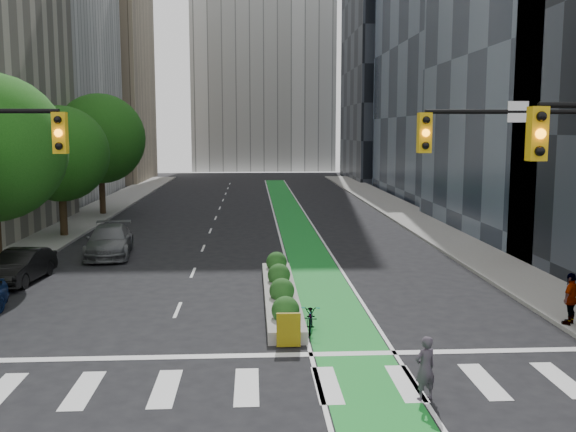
{
  "coord_description": "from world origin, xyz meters",
  "views": [
    {
      "loc": [
        0.18,
        -16.23,
        6.32
      ],
      "look_at": [
        1.56,
        8.49,
        3.0
      ],
      "focal_mm": 40.0,
      "sensor_mm": 36.0,
      "label": 1
    }
  ],
  "objects": [
    {
      "name": "ground",
      "position": [
        0.0,
        0.0,
        0.0
      ],
      "size": [
        160.0,
        160.0,
        0.0
      ],
      "primitive_type": "plane",
      "color": "black",
      "rests_on": "ground"
    },
    {
      "name": "sidewalk_right",
      "position": [
        11.8,
        25.0,
        0.07
      ],
      "size": [
        3.6,
        90.0,
        0.15
      ],
      "primitive_type": "cube",
      "color": "gray",
      "rests_on": "ground"
    },
    {
      "name": "cyclist",
      "position": [
        4.2,
        -2.0,
        0.78
      ],
      "size": [
        0.67,
        0.56,
        1.55
      ],
      "primitive_type": "imported",
      "rotation": [
        0.0,
        0.0,
        3.54
      ],
      "color": "#3D3641",
      "rests_on": "ground"
    },
    {
      "name": "median_planter",
      "position": [
        1.2,
        7.04,
        0.37
      ],
      "size": [
        1.2,
        10.26,
        1.1
      ],
      "color": "gray",
      "rests_on": "ground"
    },
    {
      "name": "tree_far",
      "position": [
        -11.0,
        32.0,
        5.69
      ],
      "size": [
        6.6,
        6.6,
        9.0
      ],
      "color": "black",
      "rests_on": "ground"
    },
    {
      "name": "building_tan_far",
      "position": [
        -20.0,
        66.0,
        13.0
      ],
      "size": [
        14.0,
        16.0,
        26.0
      ],
      "primitive_type": "cube",
      "color": "tan",
      "rests_on": "ground"
    },
    {
      "name": "bike_lane_paint",
      "position": [
        3.0,
        30.0,
        0.01
      ],
      "size": [
        2.2,
        70.0,
        0.01
      ],
      "primitive_type": "cube",
      "color": "#18872B",
      "rests_on": "ground"
    },
    {
      "name": "sidewalk_left",
      "position": [
        -11.8,
        25.0,
        0.07
      ],
      "size": [
        3.6,
        90.0,
        0.15
      ],
      "primitive_type": "cube",
      "color": "gray",
      "rests_on": "ground"
    },
    {
      "name": "tree_midfar",
      "position": [
        -11.0,
        22.0,
        4.95
      ],
      "size": [
        5.6,
        5.6,
        7.76
      ],
      "color": "black",
      "rests_on": "ground"
    },
    {
      "name": "parked_car_left_far",
      "position": [
        -7.07,
        16.17,
        0.76
      ],
      "size": [
        2.72,
        5.47,
        1.53
      ],
      "primitive_type": "imported",
      "rotation": [
        0.0,
        0.0,
        0.11
      ],
      "color": "#585B5E",
      "rests_on": "ground"
    },
    {
      "name": "parked_car_left_mid",
      "position": [
        -9.5,
        10.57,
        0.69
      ],
      "size": [
        1.83,
        4.29,
        1.38
      ],
      "primitive_type": "imported",
      "rotation": [
        0.0,
        0.0,
        -0.09
      ],
      "color": "black",
      "rests_on": "ground"
    },
    {
      "name": "pedestrian_far",
      "position": [
        10.3,
        3.14,
        0.99
      ],
      "size": [
        1.0,
        0.96,
        1.68
      ],
      "primitive_type": "imported",
      "rotation": [
        0.0,
        0.0,
        3.88
      ],
      "color": "gray",
      "rests_on": "sidewalk_right"
    },
    {
      "name": "building_dark_end",
      "position": [
        20.0,
        68.0,
        14.0
      ],
      "size": [
        14.0,
        18.0,
        28.0
      ],
      "primitive_type": "cube",
      "color": "black",
      "rests_on": "ground"
    },
    {
      "name": "bicycle",
      "position": [
        2.0,
        3.43,
        0.44
      ],
      "size": [
        0.77,
        1.74,
        0.88
      ],
      "primitive_type": "imported",
      "rotation": [
        0.0,
        0.0,
        -0.11
      ],
      "color": "gray",
      "rests_on": "ground"
    },
    {
      "name": "signal_right",
      "position": [
        8.67,
        0.47,
        4.8
      ],
      "size": [
        5.82,
        0.51,
        7.2
      ],
      "color": "black",
      "rests_on": "ground"
    }
  ]
}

